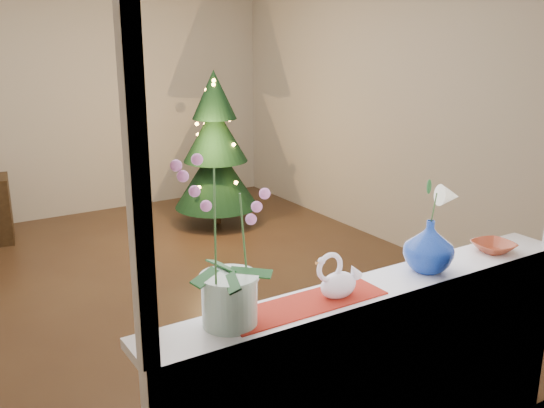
% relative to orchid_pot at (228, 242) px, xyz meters
% --- Properties ---
extents(ground, '(5.00, 5.00, 0.00)m').
position_rel_orchid_pot_xyz_m(ground, '(0.72, 2.36, -1.25)').
color(ground, '#392417').
rests_on(ground, ground).
extents(wall_back, '(4.50, 0.10, 2.70)m').
position_rel_orchid_pot_xyz_m(wall_back, '(0.72, 4.86, 0.10)').
color(wall_back, beige).
rests_on(wall_back, ground).
extents(wall_front, '(4.50, 0.10, 2.70)m').
position_rel_orchid_pot_xyz_m(wall_front, '(0.72, -0.14, 0.10)').
color(wall_front, beige).
rests_on(wall_front, ground).
extents(wall_right, '(0.10, 5.00, 2.70)m').
position_rel_orchid_pot_xyz_m(wall_right, '(2.97, 2.36, 0.10)').
color(wall_right, beige).
rests_on(wall_right, ground).
extents(window_apron, '(2.20, 0.08, 0.88)m').
position_rel_orchid_pot_xyz_m(window_apron, '(0.72, -0.10, -0.81)').
color(window_apron, white).
rests_on(window_apron, ground).
extents(windowsill, '(2.20, 0.26, 0.04)m').
position_rel_orchid_pot_xyz_m(windowsill, '(0.72, -0.01, -0.35)').
color(windowsill, white).
rests_on(windowsill, window_apron).
extents(window_frame, '(2.22, 0.06, 1.60)m').
position_rel_orchid_pot_xyz_m(window_frame, '(0.72, -0.11, 0.45)').
color(window_frame, white).
rests_on(window_frame, windowsill).
extents(runner, '(0.70, 0.20, 0.01)m').
position_rel_orchid_pot_xyz_m(runner, '(0.34, -0.01, -0.32)').
color(runner, maroon).
rests_on(runner, windowsill).
extents(orchid_pot, '(0.26, 0.26, 0.65)m').
position_rel_orchid_pot_xyz_m(orchid_pot, '(0.00, 0.00, 0.00)').
color(orchid_pot, silver).
rests_on(orchid_pot, windowsill).
extents(swan, '(0.24, 0.14, 0.19)m').
position_rel_orchid_pot_xyz_m(swan, '(0.49, -0.03, -0.23)').
color(swan, white).
rests_on(swan, windowsill).
extents(blue_vase, '(0.30, 0.30, 0.27)m').
position_rel_orchid_pot_xyz_m(blue_vase, '(1.02, -0.02, -0.19)').
color(blue_vase, navy).
rests_on(blue_vase, windowsill).
extents(lily, '(0.15, 0.09, 0.21)m').
position_rel_orchid_pot_xyz_m(lily, '(1.02, -0.02, 0.05)').
color(lily, white).
rests_on(lily, blue_vase).
extents(paperweight, '(0.08, 0.08, 0.07)m').
position_rel_orchid_pot_xyz_m(paperweight, '(1.03, -0.06, -0.29)').
color(paperweight, white).
rests_on(paperweight, windowsill).
extents(amber_dish, '(0.19, 0.19, 0.04)m').
position_rel_orchid_pot_xyz_m(amber_dish, '(1.47, -0.01, -0.31)').
color(amber_dish, maroon).
rests_on(amber_dish, windowsill).
extents(xmas_tree, '(0.96, 0.96, 1.60)m').
position_rel_orchid_pot_xyz_m(xmas_tree, '(1.83, 3.71, -0.44)').
color(xmas_tree, black).
rests_on(xmas_tree, ground).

